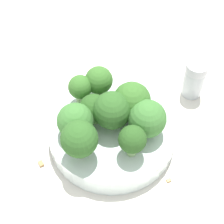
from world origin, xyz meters
TOP-DOWN VIEW (x-y plane):
  - ground_plane at (0.00, 0.00)m, footprint 3.00×3.00m
  - bowl at (0.00, 0.00)m, footprint 0.19×0.19m
  - broccoli_floret_0 at (-0.00, -0.00)m, footprint 0.05×0.05m
  - broccoli_floret_1 at (-0.03, -0.06)m, footprint 0.05×0.05m
  - broccoli_floret_2 at (-0.06, 0.03)m, footprint 0.04×0.04m
  - broccoli_floret_3 at (0.04, -0.04)m, footprint 0.04×0.04m
  - broccoli_floret_4 at (-0.05, -0.02)m, footprint 0.05×0.05m
  - broccoli_floret_5 at (0.02, 0.03)m, footprint 0.06×0.06m
  - broccoli_floret_6 at (0.05, -0.00)m, footprint 0.05×0.05m
  - broccoli_floret_7 at (-0.03, 0.01)m, footprint 0.04×0.04m
  - broccoli_floret_8 at (-0.03, 0.05)m, footprint 0.04×0.04m
  - pepper_shaker at (0.11, 0.12)m, footprint 0.04×0.04m
  - almond_crumb_0 at (-0.09, -0.07)m, footprint 0.01×0.01m
  - almond_crumb_1 at (0.09, -0.05)m, footprint 0.01×0.01m
  - almond_crumb_2 at (-0.08, 0.08)m, footprint 0.01×0.01m

SIDE VIEW (x-z plane):
  - ground_plane at x=0.00m, z-range 0.00..0.00m
  - almond_crumb_1 at x=0.09m, z-range 0.00..0.01m
  - almond_crumb_2 at x=-0.08m, z-range 0.00..0.01m
  - almond_crumb_0 at x=-0.09m, z-range 0.00..0.01m
  - bowl at x=0.00m, z-range 0.00..0.03m
  - pepper_shaker at x=0.11m, z-range 0.00..0.07m
  - broccoli_floret_7 at x=-0.03m, z-range 0.04..0.08m
  - broccoli_floret_4 at x=-0.05m, z-range 0.03..0.09m
  - broccoli_floret_6 at x=0.05m, z-range 0.04..0.09m
  - broccoli_floret_2 at x=-0.06m, z-range 0.04..0.09m
  - broccoli_floret_5 at x=0.02m, z-range 0.04..0.10m
  - broccoli_floret_3 at x=0.04m, z-range 0.04..0.09m
  - broccoli_floret_8 at x=-0.03m, z-range 0.04..0.10m
  - broccoli_floret_0 at x=0.00m, z-range 0.04..0.10m
  - broccoli_floret_1 at x=-0.03m, z-range 0.04..0.11m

